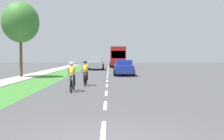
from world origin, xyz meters
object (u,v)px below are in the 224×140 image
sedan_blue (124,68)px  pickup_silver (96,64)px  street_tree_near (20,22)px  cyclist_trailing (85,73)px  cyclist_lead (72,76)px  bus_red (117,56)px

sedan_blue → pickup_silver: bearing=105.9°
pickup_silver → sedan_blue: bearing=-74.1°
pickup_silver → street_tree_near: (-6.04, -13.99, 4.07)m
cyclist_trailing → street_tree_near: bearing=131.9°
street_tree_near → cyclist_lead: bearing=-59.5°
sedan_blue → bus_red: bus_red is taller
bus_red → cyclist_lead: bearing=-95.6°
pickup_silver → bus_red: size_ratio=0.44×
bus_red → street_tree_near: 26.81m
bus_red → sedan_blue: bearing=-90.1°
sedan_blue → pickup_silver: 12.04m
cyclist_lead → street_tree_near: street_tree_near is taller
cyclist_trailing → street_tree_near: 10.40m
sedan_blue → cyclist_trailing: bearing=-107.2°
sedan_blue → street_tree_near: (-9.34, -2.41, 4.13)m
pickup_silver → bus_red: bus_red is taller
cyclist_lead → sedan_blue: 12.94m
cyclist_lead → pickup_silver: size_ratio=0.34×
cyclist_trailing → sedan_blue: size_ratio=0.40×
cyclist_lead → sedan_blue: size_ratio=0.40×
cyclist_lead → pickup_silver: 24.07m
bus_red → cyclist_trailing: bearing=-95.3°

